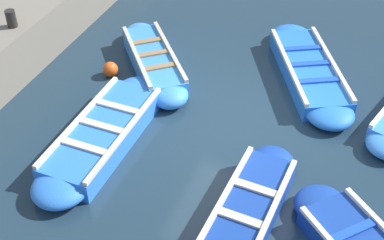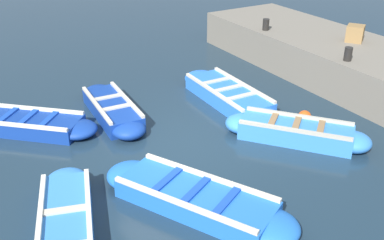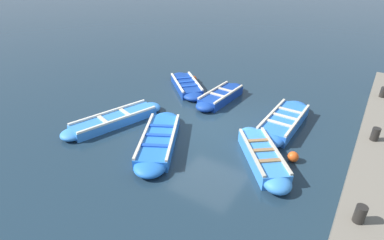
{
  "view_description": "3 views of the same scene",
  "coord_description": "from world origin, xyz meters",
  "px_view_note": "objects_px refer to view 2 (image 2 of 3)",
  "views": [
    {
      "loc": [
        1.91,
        -7.45,
        6.46
      ],
      "look_at": [
        -0.84,
        -0.41,
        0.18
      ],
      "focal_mm": 50.0,
      "sensor_mm": 36.0,
      "label": 1
    },
    {
      "loc": [
        4.1,
        7.33,
        4.93
      ],
      "look_at": [
        -0.54,
        -0.5,
        0.28
      ],
      "focal_mm": 42.0,
      "sensor_mm": 36.0,
      "label": 2
    },
    {
      "loc": [
        -4.4,
        8.18,
        5.29
      ],
      "look_at": [
        0.55,
        0.43,
        0.29
      ],
      "focal_mm": 28.0,
      "sensor_mm": 36.0,
      "label": 3
    }
  ],
  "objects_px": {
    "boat_centre": "(29,124)",
    "bollard_mid_north": "(348,54)",
    "boat_outer_left": "(196,199)",
    "wooden_crate": "(355,33)",
    "boat_far_corner": "(112,109)",
    "buoy_orange_near": "(15,112)",
    "bollard_north": "(266,25)",
    "buoy_yellow_far": "(305,117)",
    "boat_end_of_row": "(228,95)",
    "boat_outer_right": "(66,236)",
    "boat_inner_gap": "(296,132)"
  },
  "relations": [
    {
      "from": "boat_far_corner",
      "to": "buoy_orange_near",
      "type": "height_order",
      "value": "boat_far_corner"
    },
    {
      "from": "boat_end_of_row",
      "to": "boat_outer_left",
      "type": "bearing_deg",
      "value": 48.07
    },
    {
      "from": "boat_centre",
      "to": "boat_end_of_row",
      "type": "xyz_separation_m",
      "value": [
        -4.83,
        1.03,
        0.03
      ]
    },
    {
      "from": "buoy_yellow_far",
      "to": "boat_end_of_row",
      "type": "bearing_deg",
      "value": -65.23
    },
    {
      "from": "boat_outer_right",
      "to": "boat_end_of_row",
      "type": "xyz_separation_m",
      "value": [
        -5.2,
        -3.09,
        0.03
      ]
    },
    {
      "from": "boat_far_corner",
      "to": "buoy_yellow_far",
      "type": "distance_m",
      "value": 4.63
    },
    {
      "from": "boat_outer_right",
      "to": "boat_outer_left",
      "type": "xyz_separation_m",
      "value": [
        -2.21,
        0.24,
        0.02
      ]
    },
    {
      "from": "boat_outer_right",
      "to": "boat_end_of_row",
      "type": "height_order",
      "value": "boat_end_of_row"
    },
    {
      "from": "boat_outer_left",
      "to": "buoy_orange_near",
      "type": "relative_size",
      "value": 10.98
    },
    {
      "from": "boat_end_of_row",
      "to": "bollard_mid_north",
      "type": "xyz_separation_m",
      "value": [
        -2.69,
        1.38,
        1.06
      ]
    },
    {
      "from": "bollard_north",
      "to": "bollard_mid_north",
      "type": "xyz_separation_m",
      "value": [
        0.0,
        3.28,
        0.0
      ]
    },
    {
      "from": "bollard_north",
      "to": "wooden_crate",
      "type": "relative_size",
      "value": 0.76
    },
    {
      "from": "boat_outer_right",
      "to": "buoy_yellow_far",
      "type": "bearing_deg",
      "value": -169.0
    },
    {
      "from": "bollard_north",
      "to": "bollard_mid_north",
      "type": "bearing_deg",
      "value": 90.0
    },
    {
      "from": "boat_far_corner",
      "to": "buoy_yellow_far",
      "type": "relative_size",
      "value": 9.83
    },
    {
      "from": "boat_outer_right",
      "to": "boat_inner_gap",
      "type": "xyz_separation_m",
      "value": [
        -5.32,
        -0.67,
        0.04
      ]
    },
    {
      "from": "boat_centre",
      "to": "buoy_yellow_far",
      "type": "bearing_deg",
      "value": 152.75
    },
    {
      "from": "bollard_mid_north",
      "to": "buoy_orange_near",
      "type": "relative_size",
      "value": 1.03
    },
    {
      "from": "boat_inner_gap",
      "to": "boat_end_of_row",
      "type": "height_order",
      "value": "boat_inner_gap"
    },
    {
      "from": "boat_centre",
      "to": "bollard_north",
      "type": "height_order",
      "value": "bollard_north"
    },
    {
      "from": "boat_centre",
      "to": "bollard_north",
      "type": "bearing_deg",
      "value": -173.43
    },
    {
      "from": "boat_outer_left",
      "to": "bollard_north",
      "type": "bearing_deg",
      "value": -137.4
    },
    {
      "from": "wooden_crate",
      "to": "boat_outer_right",
      "type": "bearing_deg",
      "value": 16.56
    },
    {
      "from": "boat_centre",
      "to": "bollard_north",
      "type": "relative_size",
      "value": 8.56
    },
    {
      "from": "boat_far_corner",
      "to": "boat_centre",
      "type": "bearing_deg",
      "value": -8.05
    },
    {
      "from": "boat_outer_left",
      "to": "boat_far_corner",
      "type": "bearing_deg",
      "value": -91.21
    },
    {
      "from": "boat_outer_left",
      "to": "boat_end_of_row",
      "type": "xyz_separation_m",
      "value": [
        -2.99,
        -3.33,
        0.02
      ]
    },
    {
      "from": "boat_outer_left",
      "to": "buoy_yellow_far",
      "type": "bearing_deg",
      "value": -159.88
    },
    {
      "from": "bollard_north",
      "to": "boat_far_corner",
      "type": "bearing_deg",
      "value": 11.5
    },
    {
      "from": "boat_inner_gap",
      "to": "wooden_crate",
      "type": "relative_size",
      "value": 6.36
    },
    {
      "from": "boat_outer_left",
      "to": "boat_outer_right",
      "type": "bearing_deg",
      "value": -6.09
    },
    {
      "from": "boat_outer_left",
      "to": "boat_far_corner",
      "type": "xyz_separation_m",
      "value": [
        -0.09,
        -4.08,
        0.01
      ]
    },
    {
      "from": "bollard_north",
      "to": "buoy_yellow_far",
      "type": "relative_size",
      "value": 1.09
    },
    {
      "from": "bollard_mid_north",
      "to": "buoy_yellow_far",
      "type": "height_order",
      "value": "bollard_mid_north"
    },
    {
      "from": "bollard_north",
      "to": "wooden_crate",
      "type": "height_order",
      "value": "wooden_crate"
    },
    {
      "from": "boat_far_corner",
      "to": "bollard_mid_north",
      "type": "relative_size",
      "value": 9.0
    },
    {
      "from": "boat_outer_right",
      "to": "buoy_yellow_far",
      "type": "relative_size",
      "value": 12.23
    },
    {
      "from": "wooden_crate",
      "to": "boat_far_corner",
      "type": "bearing_deg",
      "value": -8.67
    },
    {
      "from": "boat_centre",
      "to": "bollard_mid_north",
      "type": "relative_size",
      "value": 8.56
    },
    {
      "from": "boat_outer_right",
      "to": "boat_inner_gap",
      "type": "bearing_deg",
      "value": -172.88
    },
    {
      "from": "bollard_mid_north",
      "to": "boat_end_of_row",
      "type": "bearing_deg",
      "value": -27.18
    },
    {
      "from": "boat_outer_left",
      "to": "wooden_crate",
      "type": "distance_m",
      "value": 7.82
    },
    {
      "from": "boat_outer_right",
      "to": "buoy_orange_near",
      "type": "xyz_separation_m",
      "value": [
        -0.22,
        -4.96,
        0.01
      ]
    },
    {
      "from": "buoy_orange_near",
      "to": "buoy_yellow_far",
      "type": "relative_size",
      "value": 1.06
    },
    {
      "from": "boat_end_of_row",
      "to": "boat_far_corner",
      "type": "bearing_deg",
      "value": -14.6
    },
    {
      "from": "boat_far_corner",
      "to": "bollard_north",
      "type": "relative_size",
      "value": 9.0
    },
    {
      "from": "boat_outer_left",
      "to": "buoy_orange_near",
      "type": "bearing_deg",
      "value": -69.07
    },
    {
      "from": "boat_outer_right",
      "to": "bollard_north",
      "type": "height_order",
      "value": "bollard_north"
    },
    {
      "from": "boat_inner_gap",
      "to": "bollard_mid_north",
      "type": "xyz_separation_m",
      "value": [
        -2.57,
        -1.05,
        1.05
      ]
    },
    {
      "from": "bollard_north",
      "to": "buoy_yellow_far",
      "type": "distance_m",
      "value": 4.35
    }
  ]
}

